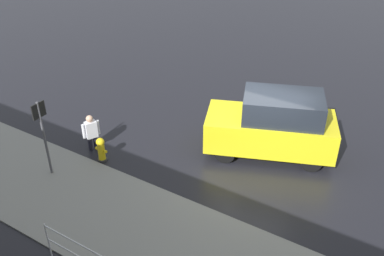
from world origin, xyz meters
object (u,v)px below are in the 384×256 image
at_px(moving_hatchback, 273,125).
at_px(fire_hydrant, 101,150).
at_px(pedestrian, 91,130).
at_px(sign_post, 42,128).

xyz_separation_m(moving_hatchback, fire_hydrant, (4.28, 3.09, -0.63)).
height_order(fire_hydrant, pedestrian, pedestrian).
relative_size(fire_hydrant, sign_post, 0.33).
relative_size(moving_hatchback, sign_post, 1.77).
xyz_separation_m(fire_hydrant, pedestrian, (0.68, -0.34, 0.28)).
xyz_separation_m(pedestrian, sign_post, (0.15, 1.63, 0.90)).
relative_size(pedestrian, sign_post, 0.51).
height_order(pedestrian, sign_post, sign_post).
bearing_deg(sign_post, pedestrian, -95.15).
relative_size(moving_hatchback, fire_hydrant, 5.30).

